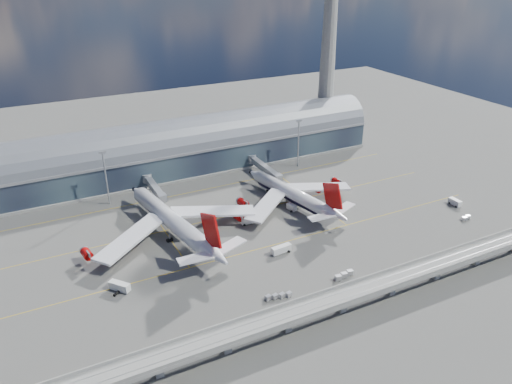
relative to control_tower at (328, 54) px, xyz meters
name	(u,v)px	position (x,y,z in m)	size (l,w,h in m)	color
ground	(262,233)	(-85.00, -83.00, -51.64)	(500.00, 500.00, 0.00)	#474744
taxi_lines	(239,211)	(-85.00, -60.89, -51.63)	(200.00, 80.12, 0.01)	gold
terminal	(194,148)	(-85.00, -5.01, -40.30)	(200.00, 30.00, 28.00)	#212937
control_tower	(328,54)	(0.00, 0.00, 0.00)	(19.00, 19.00, 103.00)	gray
guideway	(343,297)	(-85.00, -138.00, -46.34)	(220.00, 8.50, 7.20)	gray
floodlight_mast_left	(106,177)	(-135.00, -28.00, -38.00)	(3.00, 0.70, 25.70)	gray
floodlight_mast_right	(298,142)	(-35.00, -28.00, -38.00)	(3.00, 0.70, 25.70)	gray
airliner_left	(174,222)	(-117.58, -69.67, -44.91)	(73.20, 77.04, 23.53)	white
airliner_right	(293,195)	(-61.00, -66.93, -46.28)	(61.94, 64.81, 20.65)	white
jet_bridge_left	(154,187)	(-114.49, -29.88, -46.46)	(4.40, 28.00, 7.25)	gray
jet_bridge_right	(263,167)	(-57.82, -31.82, -46.46)	(4.40, 32.00, 7.25)	gray
service_truck_0	(119,286)	(-145.77, -95.13, -50.03)	(6.69, 7.37, 3.11)	silver
service_truck_1	(247,221)	(-87.16, -72.99, -50.19)	(5.15, 2.86, 2.87)	silver
service_truck_2	(281,249)	(-85.30, -99.28, -50.09)	(8.36, 3.13, 2.96)	silver
service_truck_3	(455,202)	(4.70, -99.99, -50.14)	(2.54, 6.06, 2.92)	silver
service_truck_4	(292,207)	(-63.87, -70.74, -50.21)	(3.21, 5.23, 2.83)	silver
service_truck_5	(292,199)	(-59.61, -63.86, -50.28)	(5.18, 5.51, 2.65)	silver
cargo_train_0	(344,275)	(-73.50, -123.31, -50.69)	(8.31, 2.83, 1.82)	gray
cargo_train_1	(279,296)	(-99.79, -123.13, -50.82)	(9.49, 3.47, 1.57)	gray
cargo_train_2	(466,218)	(-1.48, -112.12, -50.81)	(4.85, 2.38, 1.58)	gray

